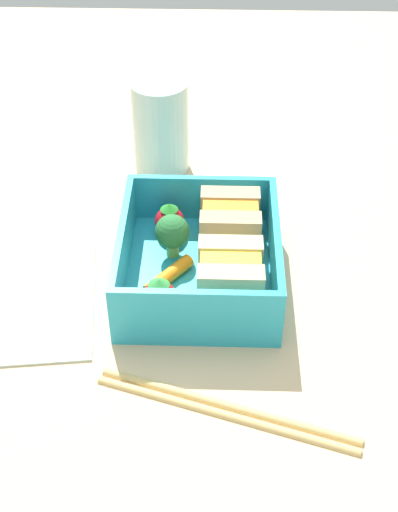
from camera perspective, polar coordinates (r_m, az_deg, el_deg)
The scene contains 12 objects.
ground_plane at distance 62.02cm, azimuth 0.00°, elevation -2.59°, with size 120.00×120.00×2.00cm, color #D8B48A.
bento_tray at distance 60.93cm, azimuth 0.00°, elevation -1.50°, with size 15.35×13.25×1.20cm, color #28A7C4.
bento_rim at distance 59.09cm, azimuth 0.00°, elevation 0.51°, with size 15.35×13.25×4.40cm.
sandwich_left at distance 61.70cm, azimuth 2.49°, elevation 2.52°, with size 5.33×5.15×4.46cm.
sandwich_center_left at distance 56.52cm, azimuth 2.51°, elevation -1.73°, with size 5.33×5.15×4.46cm.
strawberry_left at distance 63.46cm, azimuth -2.37°, elevation 2.87°, with size 2.66×2.66×3.26cm.
broccoli_floret at distance 60.49cm, azimuth -2.16°, elevation 1.89°, with size 2.96×2.96×4.04cm.
carrot_stick_far_left at distance 59.13cm, azimuth -2.46°, elevation -1.59°, with size 1.15×1.15×5.14cm, color orange.
strawberry_far_left at distance 55.92cm, azimuth -3.18°, elevation -3.31°, with size 2.82×2.82×3.42cm.
chopstick_pair at distance 51.76cm, azimuth 2.17°, elevation -12.03°, with size 7.28×19.01×0.70cm.
drinking_glass at distance 72.72cm, azimuth -3.09°, elevation 10.30°, with size 5.62×5.62×9.63cm, color silver.
folded_napkin at distance 61.45cm, azimuth -13.39°, elevation -2.95°, with size 15.54×10.75×0.40cm, color silver.
Camera 1 is at (45.16, 1.36, 41.49)cm, focal length 50.00 mm.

